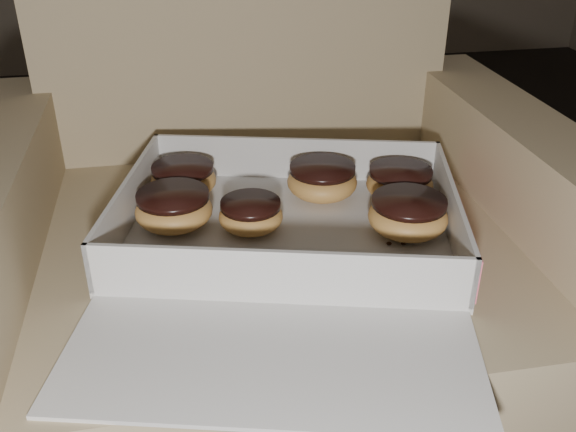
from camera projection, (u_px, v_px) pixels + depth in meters
The scene contains 11 objects.
armchair at pixel (269, 275), 1.01m from camera, with size 0.85×0.72×0.89m.
bakery_box at pixel (288, 243), 0.84m from camera, with size 0.56×0.61×0.07m.
donut_a at pixel (174, 208), 0.87m from camera, with size 0.11×0.11×0.05m.
donut_b at pixel (251, 215), 0.87m from camera, with size 0.09×0.09×0.04m.
donut_c at pixel (400, 183), 0.95m from camera, with size 0.10×0.10×0.05m.
donut_d at pixel (322, 180), 0.95m from camera, with size 0.10×0.10×0.05m.
donut_e at pixel (183, 179), 0.96m from camera, with size 0.10×0.10×0.05m.
donut_f at pixel (408, 215), 0.86m from camera, with size 0.11×0.11×0.05m.
crumb_a at pixel (389, 244), 0.84m from camera, with size 0.01×0.01×0.00m, color black.
crumb_b at pixel (403, 243), 0.84m from camera, with size 0.01×0.01×0.00m, color black.
crumb_c at pixel (189, 272), 0.78m from camera, with size 0.01×0.01×0.00m, color black.
Camera 1 is at (-0.03, -0.75, 0.85)m, focal length 40.00 mm.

